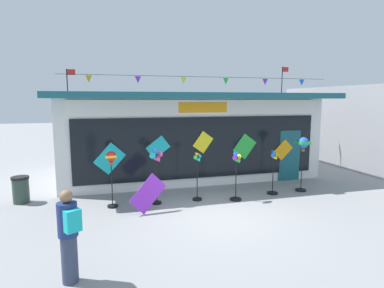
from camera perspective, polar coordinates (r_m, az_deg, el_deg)
The scene contains 12 objects.
ground_plane at distance 9.08m, azimuth 4.81°, elevation -12.74°, with size 80.00×80.00×0.00m, color gray.
kite_shop_building at distance 14.07m, azimuth -1.28°, elevation 2.02°, with size 10.48×6.35×4.75m.
wind_spinner_far_left at distance 9.69m, azimuth -14.32°, elevation -3.52°, with size 0.31×0.31×1.71m.
wind_spinner_left at distance 9.73m, azimuth -6.43°, elevation -3.52°, with size 0.44×0.30×1.77m.
wind_spinner_center_left at distance 10.11m, azimuth 0.97°, elevation -5.31°, with size 0.31×0.31×1.58m.
wind_spinner_center_right at distance 10.19m, azimuth 7.99°, elevation -4.88°, with size 0.38×0.37×1.60m.
wind_spinner_right at distance 11.14m, azimuth 14.43°, elevation -4.76°, with size 0.37×0.37×1.53m.
wind_spinner_far_right at distance 11.68m, azimuth 19.28°, elevation -0.67°, with size 0.40×0.40×1.92m.
person_near_camera at distance 6.10m, azimuth -21.28°, elevation -14.94°, with size 0.43×0.48×1.68m.
trash_bin at distance 11.34m, azimuth -28.41°, elevation -7.21°, with size 0.52×0.52×0.84m.
display_kite_on_ground at distance 9.22m, azimuth -7.90°, elevation -8.81°, with size 0.57×0.03×1.04m, color purple.
neighbour_building at distance 18.84m, azimuth 29.71°, elevation 3.02°, with size 5.11×8.16×3.85m, color #99999E.
Camera 1 is at (-2.99, -7.95, 3.20)m, focal length 29.68 mm.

